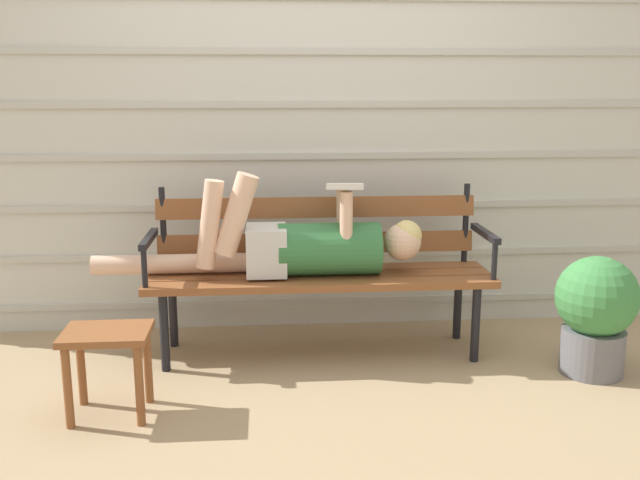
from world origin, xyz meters
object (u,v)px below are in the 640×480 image
(footstool, at_px, (108,350))
(potted_plant, at_px, (596,311))
(park_bench, at_px, (319,262))
(reclining_person, at_px, (304,244))

(footstool, distance_m, potted_plant, 2.26)
(park_bench, height_order, potted_plant, park_bench)
(park_bench, bearing_deg, reclining_person, -140.93)
(footstool, bearing_deg, park_bench, 36.20)
(potted_plant, bearing_deg, footstool, -173.22)
(park_bench, bearing_deg, footstool, -143.80)
(park_bench, xyz_separation_m, footstool, (-0.94, -0.69, -0.19))
(reclining_person, distance_m, potted_plant, 1.45)
(reclining_person, bearing_deg, footstool, -144.08)
(reclining_person, xyz_separation_m, footstool, (-0.86, -0.62, -0.30))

